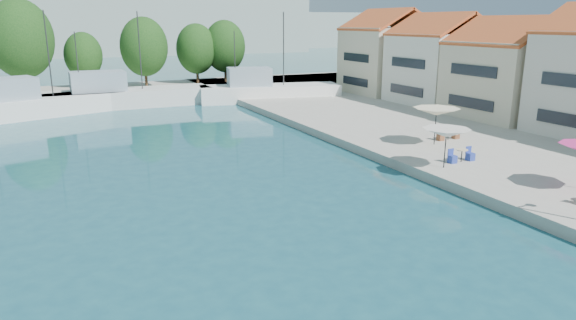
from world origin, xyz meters
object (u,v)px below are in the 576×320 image
trawler_02 (32,105)px  trawler_04 (267,92)px  trawler_03 (121,97)px  umbrella_cream (436,112)px  umbrella_white (446,133)px

trawler_02 → trawler_04: bearing=-19.4°
trawler_03 → trawler_04: 15.74m
trawler_03 → umbrella_cream: 34.13m
umbrella_cream → umbrella_white: bearing=-125.4°
trawler_03 → umbrella_white: size_ratio=6.50×
trawler_02 → umbrella_cream: trawler_02 is taller
trawler_02 → umbrella_cream: 37.05m
umbrella_white → trawler_03: bearing=110.7°
trawler_04 → umbrella_white: size_ratio=5.91×
trawler_02 → umbrella_white: 38.70m
umbrella_cream → trawler_04: bearing=92.1°
trawler_02 → trawler_03: same height
trawler_04 → umbrella_cream: (1.00, -27.01, 1.80)m
trawler_03 → umbrella_cream: size_ratio=5.65×
trawler_02 → umbrella_white: trawler_02 is taller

